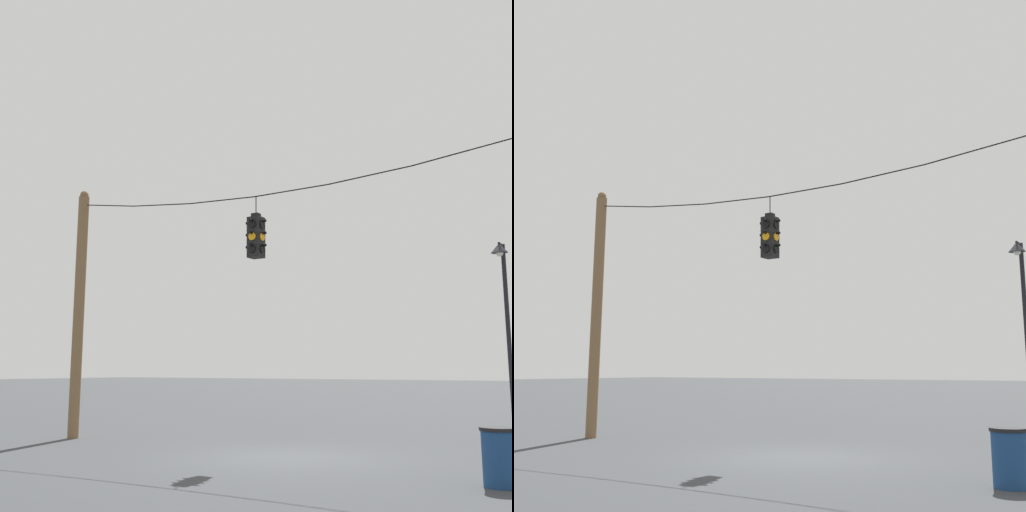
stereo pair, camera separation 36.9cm
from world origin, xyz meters
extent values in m
plane|color=#383A3D|center=(0.00, 0.00, 0.00)|extent=(200.00, 200.00, 0.00)
cylinder|color=brown|center=(-7.20, 0.25, 3.58)|extent=(0.32, 0.32, 7.15)
sphere|color=brown|center=(-7.20, 0.25, 7.22)|extent=(0.25, 0.25, 0.25)
cylinder|color=black|center=(-6.17, 0.25, 6.74)|extent=(2.06, 0.03, 0.35)
cylinder|color=black|center=(-4.12, 0.25, 6.48)|extent=(2.06, 0.03, 0.24)
cylinder|color=black|center=(-2.06, 0.25, 6.32)|extent=(2.06, 0.03, 0.14)
cylinder|color=black|center=(0.00, 0.25, 6.27)|extent=(2.06, 0.03, 0.03)
cylinder|color=black|center=(2.06, 0.25, 6.32)|extent=(2.06, 0.03, 0.14)
cylinder|color=black|center=(4.12, 0.25, 6.48)|extent=(2.06, 0.03, 0.24)
cube|color=black|center=(-0.98, 0.25, 5.20)|extent=(0.34, 0.34, 1.03)
cube|color=black|center=(-0.98, 0.25, 5.77)|extent=(0.19, 0.19, 0.10)
cylinder|color=black|center=(-0.98, 0.25, 6.04)|extent=(0.02, 0.02, 0.44)
cylinder|color=black|center=(-0.98, 0.06, 5.51)|extent=(0.20, 0.03, 0.20)
cylinder|color=black|center=(-0.98, 0.02, 5.60)|extent=(0.07, 0.12, 0.07)
cylinder|color=orange|center=(-0.98, 0.06, 5.20)|extent=(0.20, 0.03, 0.20)
cylinder|color=black|center=(-0.98, 0.02, 5.29)|extent=(0.07, 0.12, 0.07)
cylinder|color=black|center=(-0.98, 0.06, 4.89)|extent=(0.20, 0.03, 0.20)
cylinder|color=black|center=(-0.98, 0.02, 4.98)|extent=(0.07, 0.12, 0.07)
cylinder|color=black|center=(-0.98, 0.43, 5.51)|extent=(0.20, 0.03, 0.20)
cylinder|color=black|center=(-0.98, 0.48, 5.60)|extent=(0.07, 0.12, 0.07)
cylinder|color=orange|center=(-0.98, 0.43, 5.20)|extent=(0.20, 0.03, 0.20)
cylinder|color=black|center=(-0.98, 0.48, 5.29)|extent=(0.07, 0.12, 0.07)
cylinder|color=black|center=(-0.98, 0.43, 4.89)|extent=(0.20, 0.03, 0.20)
cylinder|color=black|center=(-0.98, 0.48, 4.98)|extent=(0.07, 0.12, 0.07)
cylinder|color=black|center=(-1.17, 0.25, 5.51)|extent=(0.03, 0.20, 0.20)
cylinder|color=black|center=(-1.21, 0.25, 5.60)|extent=(0.12, 0.07, 0.07)
cylinder|color=orange|center=(-1.17, 0.25, 5.20)|extent=(0.03, 0.20, 0.20)
cylinder|color=black|center=(-1.21, 0.25, 5.29)|extent=(0.12, 0.07, 0.07)
cylinder|color=black|center=(-1.17, 0.25, 4.89)|extent=(0.03, 0.20, 0.20)
cylinder|color=black|center=(-1.21, 0.25, 4.98)|extent=(0.12, 0.07, 0.07)
cylinder|color=black|center=(-0.80, 0.25, 5.51)|extent=(0.03, 0.20, 0.20)
cylinder|color=black|center=(-0.75, 0.25, 5.60)|extent=(0.12, 0.07, 0.07)
cylinder|color=orange|center=(-0.80, 0.25, 5.20)|extent=(0.03, 0.20, 0.20)
cylinder|color=black|center=(-0.75, 0.25, 5.29)|extent=(0.12, 0.07, 0.07)
cylinder|color=black|center=(-0.80, 0.25, 4.89)|extent=(0.03, 0.20, 0.20)
cylinder|color=black|center=(-0.75, 0.25, 4.98)|extent=(0.12, 0.07, 0.07)
cylinder|color=black|center=(3.79, 5.56, 5.41)|extent=(0.07, 0.50, 0.07)
cone|color=#232328|center=(3.79, 5.31, 5.27)|extent=(0.45, 0.45, 0.27)
sphere|color=silver|center=(3.79, 5.31, 5.13)|extent=(0.20, 0.20, 0.20)
cylinder|color=navy|center=(4.86, -1.27, 0.46)|extent=(0.58, 0.58, 0.93)
cylinder|color=black|center=(4.86, -1.27, 0.96)|extent=(0.62, 0.62, 0.06)
camera|label=1|loc=(7.38, -13.03, 1.97)|focal=45.00mm
camera|label=2|loc=(7.69, -12.83, 1.97)|focal=45.00mm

